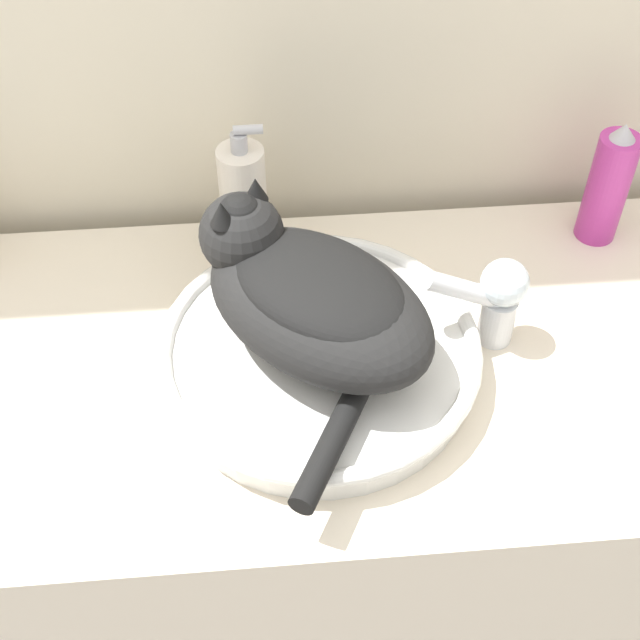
% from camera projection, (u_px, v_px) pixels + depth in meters
% --- Properties ---
extents(vanity_counter, '(1.24, 0.54, 0.87)m').
position_uv_depth(vanity_counter, '(310.00, 538.00, 1.41)').
color(vanity_counter, beige).
rests_on(vanity_counter, ground_plane).
extents(sink_basin, '(0.39, 0.39, 0.05)m').
position_uv_depth(sink_basin, '(319.00, 355.00, 1.06)').
color(sink_basin, silver).
rests_on(sink_basin, vanity_counter).
extents(cat, '(0.34, 0.40, 0.16)m').
position_uv_depth(cat, '(309.00, 295.00, 1.00)').
color(cat, black).
rests_on(cat, sink_basin).
extents(faucet, '(0.14, 0.06, 0.14)m').
position_uv_depth(faucet, '(496.00, 296.00, 1.06)').
color(faucet, silver).
rests_on(faucet, vanity_counter).
extents(spray_bottle_trigger, '(0.06, 0.06, 0.18)m').
position_uv_depth(spray_bottle_trigger, '(608.00, 186.00, 1.19)').
color(spray_bottle_trigger, '#B2338C').
rests_on(spray_bottle_trigger, vanity_counter).
extents(soap_pump_bottle, '(0.06, 0.06, 0.21)m').
position_uv_depth(soap_pump_bottle, '(244.00, 204.00, 1.16)').
color(soap_pump_bottle, silver).
rests_on(soap_pump_bottle, vanity_counter).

